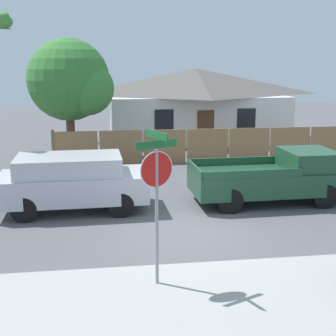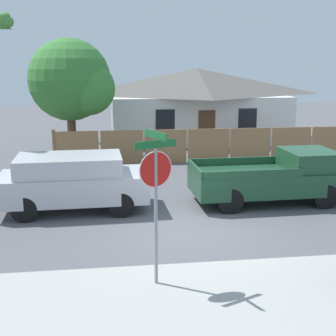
{
  "view_description": "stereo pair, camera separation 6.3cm",
  "coord_description": "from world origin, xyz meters",
  "px_view_note": "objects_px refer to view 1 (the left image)",
  "views": [
    {
      "loc": [
        -2.16,
        -11.72,
        4.44
      ],
      "look_at": [
        -0.42,
        0.76,
        1.6
      ],
      "focal_mm": 50.0,
      "sensor_mm": 36.0,
      "label": 1
    },
    {
      "loc": [
        -2.1,
        -11.72,
        4.44
      ],
      "look_at": [
        -0.42,
        0.76,
        1.6
      ],
      "focal_mm": 50.0,
      "sensor_mm": 36.0,
      "label": 2
    }
  ],
  "objects_px": {
    "stop_sign": "(157,183)",
    "house": "(195,103)",
    "oak_tree": "(72,82)",
    "orange_pickup": "(275,177)",
    "red_suv": "(73,181)"
  },
  "relations": [
    {
      "from": "oak_tree",
      "to": "house",
      "type": "bearing_deg",
      "value": 35.64
    },
    {
      "from": "stop_sign",
      "to": "orange_pickup",
      "type": "bearing_deg",
      "value": 25.71
    },
    {
      "from": "red_suv",
      "to": "house",
      "type": "bearing_deg",
      "value": 62.56
    },
    {
      "from": "oak_tree",
      "to": "orange_pickup",
      "type": "height_order",
      "value": "oak_tree"
    },
    {
      "from": "orange_pickup",
      "to": "house",
      "type": "bearing_deg",
      "value": 88.84
    },
    {
      "from": "house",
      "to": "red_suv",
      "type": "relative_size",
      "value": 2.37
    },
    {
      "from": "red_suv",
      "to": "oak_tree",
      "type": "bearing_deg",
      "value": 91.11
    },
    {
      "from": "oak_tree",
      "to": "stop_sign",
      "type": "bearing_deg",
      "value": -80.05
    },
    {
      "from": "orange_pickup",
      "to": "stop_sign",
      "type": "xyz_separation_m",
      "value": [
        -4.45,
        -5.21,
        1.31
      ]
    },
    {
      "from": "oak_tree",
      "to": "stop_sign",
      "type": "height_order",
      "value": "oak_tree"
    },
    {
      "from": "oak_tree",
      "to": "red_suv",
      "type": "height_order",
      "value": "oak_tree"
    },
    {
      "from": "house",
      "to": "orange_pickup",
      "type": "height_order",
      "value": "house"
    },
    {
      "from": "oak_tree",
      "to": "orange_pickup",
      "type": "bearing_deg",
      "value": -50.41
    },
    {
      "from": "house",
      "to": "oak_tree",
      "type": "relative_size",
      "value": 1.91
    },
    {
      "from": "stop_sign",
      "to": "house",
      "type": "bearing_deg",
      "value": 52.74
    }
  ]
}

